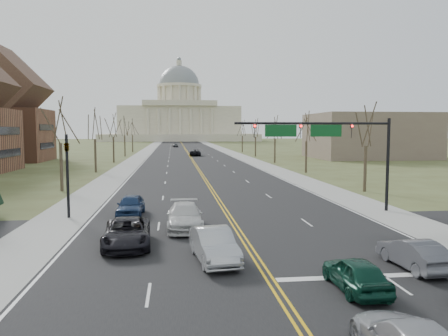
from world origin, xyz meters
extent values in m
plane|color=#454824|center=(0.00, 0.00, 0.00)|extent=(600.00, 600.00, 0.00)
cube|color=black|center=(0.00, 110.00, 0.01)|extent=(20.00, 380.00, 0.01)
cube|color=black|center=(0.00, 6.00, 0.01)|extent=(120.00, 14.00, 0.01)
cube|color=gray|center=(-12.00, 110.00, 0.01)|extent=(4.00, 380.00, 0.03)
cube|color=gray|center=(12.00, 110.00, 0.01)|extent=(4.00, 380.00, 0.03)
cube|color=gold|center=(0.00, 110.00, 0.01)|extent=(0.42, 380.00, 0.01)
cube|color=silver|center=(-9.80, 110.00, 0.01)|extent=(0.15, 380.00, 0.01)
cube|color=silver|center=(9.80, 110.00, 0.01)|extent=(0.15, 380.00, 0.01)
cube|color=silver|center=(5.00, -1.00, 0.01)|extent=(9.50, 0.50, 0.01)
cube|color=beige|center=(0.00, 250.00, 2.00)|extent=(90.00, 60.00, 4.00)
cube|color=beige|center=(0.00, 250.00, 12.00)|extent=(70.00, 40.00, 16.00)
cube|color=beige|center=(0.00, 229.50, 21.50)|extent=(42.00, 3.00, 3.00)
cylinder|color=beige|center=(0.00, 250.00, 26.00)|extent=(24.00, 24.00, 12.00)
cylinder|color=beige|center=(0.00, 250.00, 32.80)|extent=(27.00, 27.00, 1.60)
ellipsoid|color=gray|center=(0.00, 250.00, 33.60)|extent=(24.00, 24.00, 22.80)
cylinder|color=beige|center=(0.00, 250.00, 46.50)|extent=(3.20, 3.20, 3.00)
sphere|color=gray|center=(0.00, 250.00, 48.80)|extent=(2.40, 2.40, 2.40)
cylinder|color=black|center=(12.50, 13.50, 3.60)|extent=(0.24, 0.24, 7.20)
cylinder|color=black|center=(6.50, 13.50, 6.80)|extent=(12.00, 0.18, 0.18)
imported|color=black|center=(9.50, 13.50, 6.25)|extent=(0.35, 0.40, 1.10)
sphere|color=#FF0C0C|center=(9.50, 13.35, 6.60)|extent=(0.18, 0.18, 0.18)
imported|color=black|center=(5.50, 13.50, 6.25)|extent=(0.35, 0.40, 1.10)
sphere|color=#FF0C0C|center=(5.50, 13.35, 6.60)|extent=(0.18, 0.18, 0.18)
imported|color=black|center=(2.00, 13.50, 6.25)|extent=(0.35, 0.40, 1.10)
sphere|color=#FF0C0C|center=(2.00, 13.35, 6.60)|extent=(0.18, 0.18, 0.18)
cube|color=#0C4C1E|center=(7.50, 13.50, 6.25)|extent=(2.40, 0.12, 0.90)
cube|color=#0C4C1E|center=(4.00, 13.50, 6.25)|extent=(2.40, 0.12, 0.90)
cylinder|color=black|center=(-11.50, 13.50, 3.00)|extent=(0.20, 0.20, 6.00)
imported|color=black|center=(-11.50, 13.50, 5.20)|extent=(0.32, 0.36, 0.99)
cylinder|color=#3B3023|center=(15.50, 24.00, 2.34)|extent=(0.32, 0.32, 4.68)
cylinder|color=#3B3023|center=(-15.50, 28.00, 2.48)|extent=(0.32, 0.32, 4.95)
cylinder|color=#3B3023|center=(15.50, 44.00, 2.34)|extent=(0.32, 0.32, 4.68)
cylinder|color=#3B3023|center=(-15.50, 48.00, 2.48)|extent=(0.32, 0.32, 4.95)
cylinder|color=#3B3023|center=(15.50, 64.00, 2.34)|extent=(0.32, 0.32, 4.68)
cylinder|color=#3B3023|center=(-15.50, 68.00, 2.48)|extent=(0.32, 0.32, 4.95)
cylinder|color=#3B3023|center=(15.50, 84.00, 2.34)|extent=(0.32, 0.32, 4.68)
cylinder|color=#3B3023|center=(-15.50, 88.00, 2.48)|extent=(0.32, 0.32, 4.95)
cylinder|color=#3B3023|center=(15.50, 104.00, 2.34)|extent=(0.32, 0.32, 4.68)
cylinder|color=#3B3023|center=(-15.50, 108.00, 2.48)|extent=(0.32, 0.32, 4.95)
cube|color=black|center=(-28.45, 50.00, 2.85)|extent=(0.10, 9.80, 1.20)
cube|color=black|center=(-28.45, 50.00, 6.17)|extent=(0.10, 9.80, 1.20)
cube|color=brown|center=(-38.00, 74.00, 5.25)|extent=(17.00, 14.00, 10.50)
cube|color=#442A22|center=(-38.00, 74.00, 14.75)|extent=(17.00, 14.28, 17.00)
cube|color=black|center=(-29.45, 74.00, 3.15)|extent=(0.10, 9.80, 1.20)
cube|color=black|center=(-29.45, 74.00, 6.83)|extent=(0.10, 9.80, 1.20)
cube|color=#6C594D|center=(40.00, 76.00, 5.00)|extent=(25.00, 20.00, 10.00)
imported|color=#0C3628|center=(3.06, -2.50, 0.68)|extent=(1.63, 3.96, 1.34)
imported|color=#4F5057|center=(6.81, -0.18, 0.70)|extent=(1.69, 4.24, 1.37)
imported|color=#A0A3A8|center=(-2.10, 1.99, 0.80)|extent=(2.26, 4.93, 1.57)
imported|color=black|center=(-6.53, 5.19, 0.76)|extent=(2.78, 5.50, 1.49)
imported|color=silver|center=(-3.31, 9.09, 0.80)|extent=(2.26, 5.48, 1.58)
imported|color=navy|center=(-7.14, 13.77, 0.78)|extent=(1.94, 4.56, 1.54)
imported|color=black|center=(1.35, 88.02, 0.82)|extent=(3.13, 6.00, 1.61)
imported|color=#4A4C51|center=(-3.25, 142.49, 0.75)|extent=(2.33, 4.56, 1.48)
camera|label=1|loc=(-4.00, -18.46, 6.30)|focal=35.00mm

